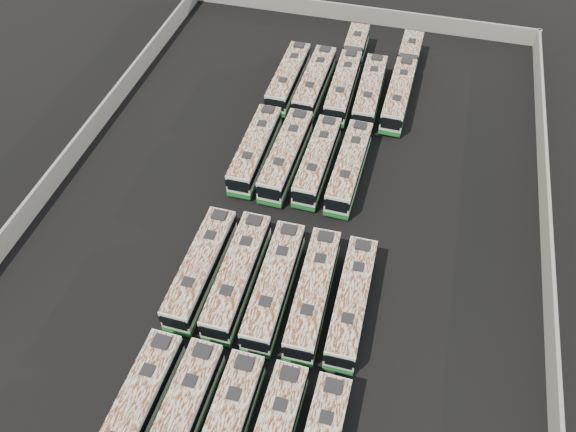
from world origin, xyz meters
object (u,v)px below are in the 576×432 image
Objects in this scene: bus_midfront_right at (313,293)px; bus_back_far_right at (403,80)px; bus_midfront_center at (274,285)px; bus_midback_left at (286,155)px; bus_back_center at (348,72)px; bus_midback_center at (317,161)px; bus_midback_right at (349,167)px; bus_midfront_far_right at (352,301)px; bus_front_left at (178,424)px; bus_back_left at (315,82)px; bus_back_far_left at (288,78)px; bus_front_far_left at (135,412)px; bus_midfront_left at (238,275)px; bus_back_right at (370,92)px; bus_midback_far_left at (255,149)px; bus_midfront_far_left at (201,268)px.

bus_midfront_right is 0.66× the size of bus_back_far_right.
bus_midback_left is (-3.03, 14.79, 0.02)m from bus_midfront_center.
bus_midfront_center is at bearing -91.09° from bus_back_center.
bus_midback_left is 3.08m from bus_midback_center.
bus_back_far_right is at bearing 79.84° from bus_midback_right.
bus_midfront_far_right reaches higher than bus_midback_center.
bus_back_left is (0.03, 39.31, -0.02)m from bus_front_left.
bus_back_far_left is at bearing 113.60° from bus_midfront_far_right.
bus_midfront_right is 30.12m from bus_back_center.
bus_midback_right is 13.85m from bus_back_left.
bus_midfront_far_right is at bearing -70.28° from bus_back_left.
bus_front_far_left is 12.71m from bus_midfront_left.
bus_midfront_right is 1.03× the size of bus_midfront_far_right.
bus_midback_center is at bearing 84.33° from bus_front_left.
bus_midfront_center reaches higher than bus_back_right.
bus_back_left is at bearing 118.02° from bus_midback_right.
bus_back_center is (-3.09, 15.26, -0.02)m from bus_midback_right.
bus_midfront_center reaches higher than bus_back_far_left.
bus_front_far_left is 28.52m from bus_midback_right.
bus_midfront_left is 15.06m from bus_midback_center.
bus_back_left reaches higher than bus_midback_center.
bus_front_left reaches higher than bus_midback_far_left.
bus_midback_right reaches higher than bus_back_far_left.
bus_back_left is (-6.20, 27.07, -0.01)m from bus_midfront_right.
bus_midfront_center is at bearing -179.70° from bus_midfront_right.
bus_midfront_right is (6.21, -0.09, -0.02)m from bus_midfront_left.
bus_back_right is (3.01, -3.03, 0.00)m from bus_back_center.
bus_midfront_left is 6.21m from bus_midfront_right.
bus_midfront_right is at bearing -85.15° from bus_back_center.
bus_front_left is 1.02× the size of bus_midback_far_left.
bus_front_far_left is 0.99× the size of bus_midfront_left.
bus_midfront_left is at bearing 179.04° from bus_midfront_far_right.
bus_midback_left is at bearing 89.41° from bus_midfront_left.
bus_midfront_left is at bearing -78.34° from bus_midback_far_left.
bus_midfront_left reaches higher than bus_midback_far_left.
bus_front_far_left is 1.02× the size of bus_midfront_far_right.
bus_back_right is (9.26, 26.90, -0.01)m from bus_midfront_far_left.
bus_midfront_far_left is 6.17m from bus_midfront_center.
bus_midfront_far_right is at bearing -0.57° from bus_midfront_left.
bus_midfront_far_left is at bearing -95.67° from bus_back_left.
bus_front_far_left is 15.37m from bus_midfront_right.
bus_midfront_right is at bearing 54.05° from bus_front_far_left.
bus_back_center is at bearing 24.77° from bus_back_far_left.
bus_midback_right is at bearing 72.15° from bus_front_far_left.
bus_back_far_right is at bearing 60.13° from bus_midback_left.
bus_midback_left reaches higher than bus_midback_center.
bus_midfront_center is 27.33m from bus_back_left.
bus_midback_center is at bearing 89.04° from bus_midfront_center.
bus_midback_left reaches higher than bus_back_far_left.
bus_midfront_right is 0.99× the size of bus_midback_left.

